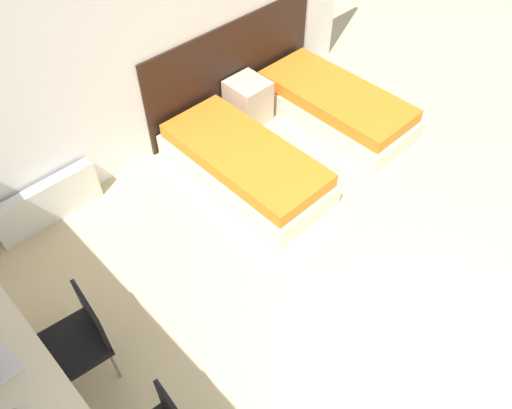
# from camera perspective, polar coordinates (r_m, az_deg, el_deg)

# --- Properties ---
(ground_plane) EXTENTS (20.00, 20.00, 0.00)m
(ground_plane) POSITION_cam_1_polar(r_m,az_deg,el_deg) (4.23, 21.23, -20.47)
(ground_plane) COLOR beige
(wall_back) EXTENTS (6.05, 0.05, 2.70)m
(wall_back) POSITION_cam_1_polar(r_m,az_deg,el_deg) (4.91, -14.74, 17.29)
(wall_back) COLOR white
(wall_back) RESTS_ON ground_plane
(headboard_panel) EXTENTS (2.40, 0.03, 1.12)m
(headboard_panel) POSITION_cam_1_polar(r_m,az_deg,el_deg) (5.89, -2.70, 15.26)
(headboard_panel) COLOR black
(headboard_panel) RESTS_ON ground_plane
(bed_near_window) EXTENTS (0.86, 1.87, 0.41)m
(bed_near_window) POSITION_cam_1_polar(r_m,az_deg,el_deg) (5.16, -1.32, 4.64)
(bed_near_window) COLOR beige
(bed_near_window) RESTS_ON ground_plane
(bed_near_door) EXTENTS (0.86, 1.87, 0.41)m
(bed_near_door) POSITION_cam_1_polar(r_m,az_deg,el_deg) (6.00, 9.00, 11.12)
(bed_near_door) COLOR beige
(bed_near_door) RESTS_ON ground_plane
(nightstand) EXTENTS (0.42, 0.44, 0.51)m
(nightstand) POSITION_cam_1_polar(r_m,az_deg,el_deg) (5.91, -0.94, 11.80)
(nightstand) COLOR beige
(nightstand) RESTS_ON ground_plane
(radiator) EXTENTS (1.04, 0.12, 0.45)m
(radiator) POSITION_cam_1_polar(r_m,az_deg,el_deg) (5.14, -22.73, 0.18)
(radiator) COLOR silver
(radiator) RESTS_ON ground_plane
(chair_near_laptop) EXTENTS (0.51, 0.51, 0.83)m
(chair_near_laptop) POSITION_cam_1_polar(r_m,az_deg,el_deg) (3.89, -19.77, -14.18)
(chair_near_laptop) COLOR black
(chair_near_laptop) RESTS_ON ground_plane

